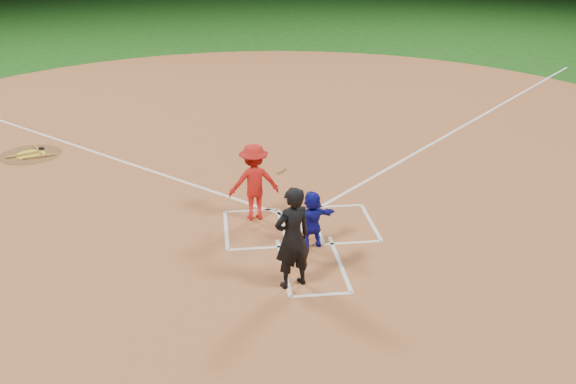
{
  "coord_description": "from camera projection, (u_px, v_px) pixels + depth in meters",
  "views": [
    {
      "loc": [
        -1.79,
        -12.4,
        6.18
      ],
      "look_at": [
        -0.3,
        -0.4,
        1.0
      ],
      "focal_mm": 40.0,
      "sensor_mm": 36.0,
      "label": 1
    }
  ],
  "objects": [
    {
      "name": "umpire",
      "position": [
        293.0,
        238.0,
        11.32
      ],
      "size": [
        0.83,
        0.69,
        1.93
      ],
      "primitive_type": "imported",
      "rotation": [
        0.0,
        0.0,
        3.53
      ],
      "color": "black",
      "rests_on": "home_plate_dirt"
    },
    {
      "name": "on_deck_bat_b",
      "position": [
        22.0,
        155.0,
        18.0
      ],
      "size": [
        0.77,
        0.46,
        0.06
      ],
      "primitive_type": "cylinder",
      "rotation": [
        1.57,
        0.0,
        -1.07
      ],
      "color": "olive",
      "rests_on": "on_deck_circle"
    },
    {
      "name": "on_deck_circle",
      "position": [
        31.0,
        155.0,
        18.13
      ],
      "size": [
        1.7,
        1.7,
        0.01
      ],
      "primitive_type": "cylinder",
      "color": "brown",
      "rests_on": "home_plate_dirt"
    },
    {
      "name": "on_deck_bat_a",
      "position": [
        38.0,
        150.0,
        18.36
      ],
      "size": [
        0.42,
        0.79,
        0.06
      ],
      "primitive_type": "cylinder",
      "rotation": [
        1.57,
        0.0,
        0.44
      ],
      "color": "#A2693B",
      "rests_on": "on_deck_circle"
    },
    {
      "name": "bat_weight_donut",
      "position": [
        41.0,
        149.0,
        18.51
      ],
      "size": [
        0.19,
        0.19,
        0.05
      ],
      "primitive_type": "torus",
      "color": "black",
      "rests_on": "on_deck_circle"
    },
    {
      "name": "on_deck_bat_c",
      "position": [
        39.0,
        156.0,
        17.88
      ],
      "size": [
        0.82,
        0.31,
        0.06
      ],
      "primitive_type": "cylinder",
      "rotation": [
        1.57,
        0.0,
        1.87
      ],
      "color": "olive",
      "rests_on": "on_deck_circle"
    },
    {
      "name": "home_plate_dirt",
      "position": [
        272.0,
        139.0,
        19.42
      ],
      "size": [
        28.0,
        28.0,
        0.01
      ],
      "primitive_type": "cylinder",
      "color": "#9A5832",
      "rests_on": "ground"
    },
    {
      "name": "catcher",
      "position": [
        312.0,
        220.0,
        12.83
      ],
      "size": [
        1.18,
        0.67,
        1.21
      ],
      "primitive_type": "imported",
      "rotation": [
        0.0,
        0.0,
        3.44
      ],
      "color": "#13159D",
      "rests_on": "home_plate_dirt"
    },
    {
      "name": "batter_at_plate",
      "position": [
        254.0,
        182.0,
        13.98
      ],
      "size": [
        1.35,
        0.95,
        1.73
      ],
      "color": "red",
      "rests_on": "home_plate_dirt"
    },
    {
      "name": "chalk_markings",
      "position": [
        274.0,
        147.0,
        18.76
      ],
      "size": [
        28.35,
        17.32,
        0.01
      ],
      "color": "white",
      "rests_on": "home_plate_dirt"
    },
    {
      "name": "home_plate",
      "position": [
        299.0,
        226.0,
        13.94
      ],
      "size": [
        0.6,
        0.6,
        0.02
      ],
      "primitive_type": "cylinder",
      "rotation": [
        0.0,
        0.0,
        3.14
      ],
      "color": "white",
      "rests_on": "home_plate_dirt"
    },
    {
      "name": "ground",
      "position": [
        299.0,
        226.0,
        13.94
      ],
      "size": [
        120.0,
        120.0,
        0.0
      ],
      "primitive_type": "plane",
      "color": "#144711",
      "rests_on": "ground"
    },
    {
      "name": "on_deck_logo",
      "position": [
        31.0,
        154.0,
        18.13
      ],
      "size": [
        0.8,
        0.8,
        0.0
      ],
      "primitive_type": "cylinder",
      "color": "yellow",
      "rests_on": "on_deck_circle"
    }
  ]
}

